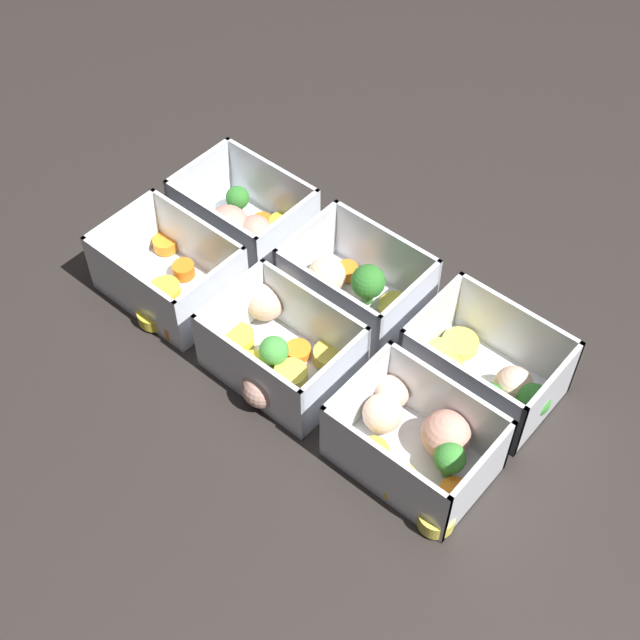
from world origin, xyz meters
name	(u,v)px	position (x,y,z in m)	size (l,w,h in m)	color
ground_plane	(320,336)	(0.00, 0.00, 0.00)	(4.00, 4.00, 0.00)	#282321
container_near_left	(166,279)	(-0.17, -0.06, 0.03)	(0.16, 0.12, 0.08)	silver
container_near_center	(276,349)	(-0.01, -0.06, 0.03)	(0.17, 0.15, 0.08)	silver
container_near_right	(417,440)	(0.17, -0.05, 0.03)	(0.16, 0.13, 0.08)	silver
container_far_left	(248,222)	(-0.16, 0.06, 0.03)	(0.15, 0.12, 0.08)	silver
container_far_center	(352,286)	(-0.01, 0.06, 0.03)	(0.15, 0.11, 0.08)	silver
container_far_right	(481,377)	(0.17, 0.05, 0.03)	(0.15, 0.12, 0.08)	silver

